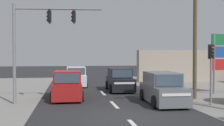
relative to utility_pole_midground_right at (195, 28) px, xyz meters
The scene contains 12 objects.
ground_plane 8.50m from the utility_pole_midground_right, 144.11° to the right, with size 140.00×140.00×0.00m, color #28282B.
lane_dash_mid 7.51m from the utility_pole_midground_right, 168.84° to the right, with size 0.20×2.40×0.01m, color silver.
lane_dash_far 8.37m from the utility_pole_midground_right, 145.79° to the left, with size 0.20×2.40×0.01m, color silver.
utility_pole_midground_right is the anchor object (origin of this frame).
traffic_signal_mast 10.28m from the utility_pole_midground_right, behind, with size 5.27×0.71×6.00m.
pedestal_signal_right_kerb 3.37m from the utility_pole_midground_right, 95.25° to the right, with size 0.44×0.31×3.56m.
shopping_plaza_sign 4.26m from the utility_pole_midground_right, 29.05° to the left, with size 2.10×0.16×4.60m.
shopfront_wall_far 13.34m from the utility_pole_midground_right, 65.95° to the left, with size 12.00×1.00×3.60m, color #A39384.
suv_kerbside_parked 7.64m from the utility_pole_midground_right, 128.66° to the left, with size 2.20×4.60×1.90m.
suv_oncoming_near 4.90m from the utility_pole_midground_right, 155.81° to the right, with size 2.22×4.61×1.90m.
suv_crossing_left 9.41m from the utility_pole_midground_right, 169.37° to the left, with size 2.13×4.58×1.90m.
suv_receding_far 12.63m from the utility_pole_midground_right, 129.37° to the left, with size 2.07×4.55×1.90m.
Camera 1 is at (-2.72, -12.24, 2.84)m, focal length 42.00 mm.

